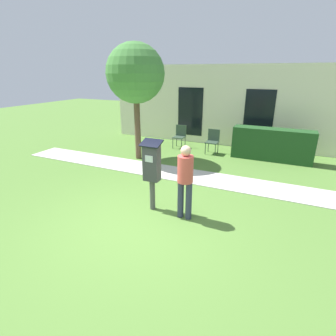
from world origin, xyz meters
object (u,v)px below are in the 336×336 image
parking_meter (152,166)px  outdoor_chair_right (253,142)px  outdoor_chair_middle (213,139)px  outdoor_chair_left (180,135)px  person_standing (185,177)px

parking_meter → outdoor_chair_right: size_ratio=1.77×
parking_meter → outdoor_chair_right: (1.45, 5.05, -0.49)m
outdoor_chair_middle → outdoor_chair_right: same height
outdoor_chair_left → outdoor_chair_middle: bearing=0.5°
outdoor_chair_left → outdoor_chair_right: 2.85m
outdoor_chair_right → parking_meter: bearing=-90.0°
parking_meter → person_standing: parking_meter is taller
outdoor_chair_middle → outdoor_chair_left: bearing=170.9°
person_standing → outdoor_chair_right: person_standing is taller
outdoor_chair_left → outdoor_chair_middle: 1.44m
person_standing → outdoor_chair_left: 5.52m
outdoor_chair_middle → person_standing: bearing=-81.1°
parking_meter → outdoor_chair_left: 5.22m
outdoor_chair_left → outdoor_chair_right: same height
parking_meter → outdoor_chair_right: parking_meter is taller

